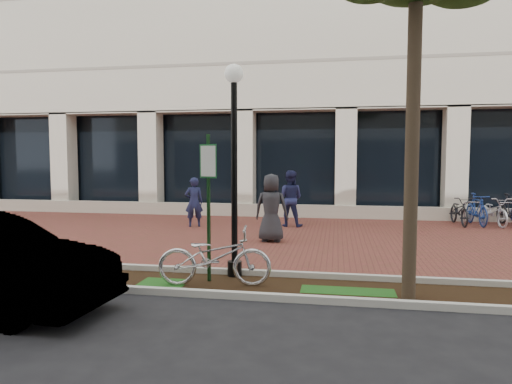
% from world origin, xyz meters
% --- Properties ---
extents(ground, '(120.00, 120.00, 0.00)m').
position_xyz_m(ground, '(0.00, 0.00, 0.00)').
color(ground, black).
rests_on(ground, ground).
extents(brick_plaza, '(40.00, 9.00, 0.01)m').
position_xyz_m(brick_plaza, '(0.00, 0.00, 0.01)').
color(brick_plaza, brown).
rests_on(brick_plaza, ground).
extents(planting_strip, '(40.00, 1.50, 0.01)m').
position_xyz_m(planting_strip, '(0.00, -5.25, 0.01)').
color(planting_strip, black).
rests_on(planting_strip, ground).
extents(curb_plaza_side, '(40.00, 0.12, 0.12)m').
position_xyz_m(curb_plaza_side, '(0.00, -4.50, 0.06)').
color(curb_plaza_side, beige).
rests_on(curb_plaza_side, ground).
extents(curb_street_side, '(40.00, 0.12, 0.12)m').
position_xyz_m(curb_street_side, '(0.00, -6.00, 0.06)').
color(curb_street_side, beige).
rests_on(curb_street_side, ground).
extents(near_office_building, '(40.00, 12.12, 16.00)m').
position_xyz_m(near_office_building, '(0.00, 10.47, 10.05)').
color(near_office_building, beige).
rests_on(near_office_building, ground).
extents(parking_sign, '(0.34, 0.07, 2.74)m').
position_xyz_m(parking_sign, '(-0.65, -5.07, 1.72)').
color(parking_sign, '#143718').
rests_on(parking_sign, ground).
extents(lamppost, '(0.36, 0.36, 4.08)m').
position_xyz_m(lamppost, '(-0.27, -4.60, 2.31)').
color(lamppost, black).
rests_on(lamppost, ground).
extents(locked_bicycle, '(2.12, 1.02, 1.07)m').
position_xyz_m(locked_bicycle, '(-0.47, -5.32, 0.53)').
color(locked_bicycle, silver).
rests_on(locked_bicycle, ground).
extents(pedestrian_left, '(0.71, 0.59, 1.67)m').
position_xyz_m(pedestrian_left, '(-3.04, 1.47, 0.83)').
color(pedestrian_left, '#1C2148').
rests_on(pedestrian_left, ground).
extents(pedestrian_mid, '(1.00, 0.82, 1.90)m').
position_xyz_m(pedestrian_mid, '(0.11, 2.12, 0.95)').
color(pedestrian_mid, navy).
rests_on(pedestrian_mid, ground).
extents(pedestrian_right, '(0.95, 0.64, 1.88)m').
position_xyz_m(pedestrian_right, '(-0.09, -0.81, 0.94)').
color(pedestrian_right, '#28292D').
rests_on(pedestrian_right, ground).
extents(bollard, '(0.12, 0.12, 0.89)m').
position_xyz_m(bollard, '(3.85, 1.31, 0.45)').
color(bollard, '#AEAEB2').
rests_on(bollard, ground).
extents(bike_rack_cluster, '(3.64, 2.00, 1.10)m').
position_xyz_m(bike_rack_cluster, '(7.21, 3.45, 0.52)').
color(bike_rack_cluster, black).
rests_on(bike_rack_cluster, ground).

